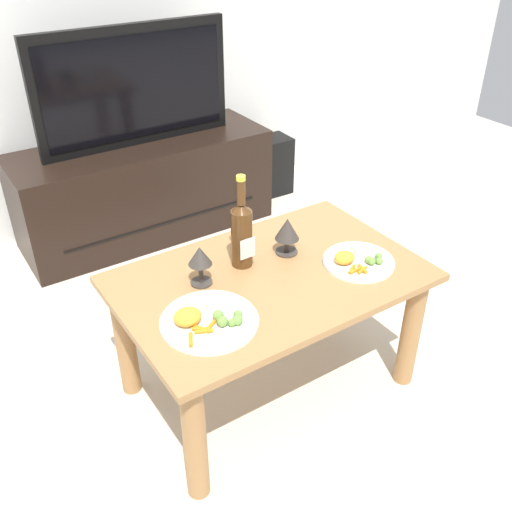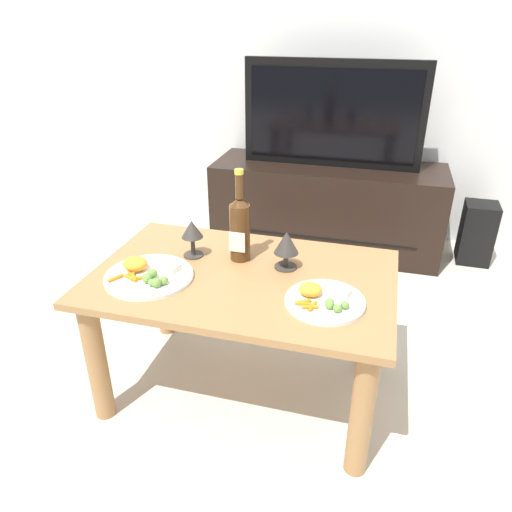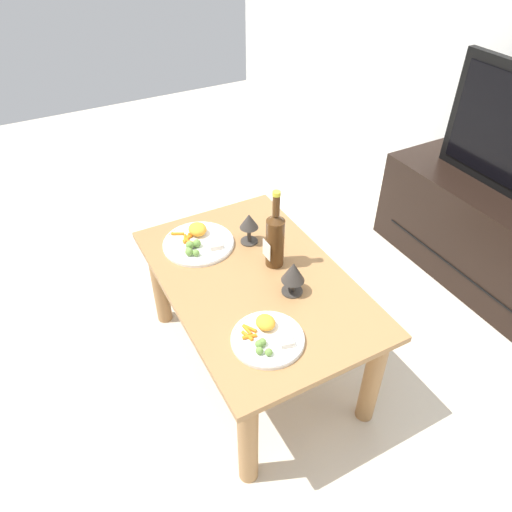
{
  "view_description": "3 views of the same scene",
  "coord_description": "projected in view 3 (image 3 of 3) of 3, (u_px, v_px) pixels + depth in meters",
  "views": [
    {
      "loc": [
        -0.9,
        -1.28,
        1.57
      ],
      "look_at": [
        -0.04,
        0.03,
        0.57
      ],
      "focal_mm": 40.15,
      "sensor_mm": 36.0,
      "label": 1
    },
    {
      "loc": [
        0.41,
        -1.34,
        1.28
      ],
      "look_at": [
        0.04,
        0.02,
        0.56
      ],
      "focal_mm": 33.55,
      "sensor_mm": 36.0,
      "label": 2
    },
    {
      "loc": [
        1.21,
        -0.64,
        1.72
      ],
      "look_at": [
        -0.04,
        0.03,
        0.56
      ],
      "focal_mm": 34.0,
      "sensor_mm": 36.0,
      "label": 3
    }
  ],
  "objects": [
    {
      "name": "wine_bottle",
      "position": [
        275.0,
        238.0,
        1.83
      ],
      "size": [
        0.07,
        0.07,
        0.33
      ],
      "color": "#4C2D14",
      "rests_on": "dining_table"
    },
    {
      "name": "dinner_plate_left",
      "position": [
        198.0,
        242.0,
        1.99
      ],
      "size": [
        0.29,
        0.29,
        0.06
      ],
      "color": "white",
      "rests_on": "dining_table"
    },
    {
      "name": "goblet_right",
      "position": [
        293.0,
        273.0,
        1.73
      ],
      "size": [
        0.09,
        0.09,
        0.14
      ],
      "color": "#38332D",
      "rests_on": "dining_table"
    },
    {
      "name": "dining_table",
      "position": [
        255.0,
        298.0,
        1.9
      ],
      "size": [
        1.01,
        0.65,
        0.49
      ],
      "color": "#9E7042",
      "rests_on": "ground_plane"
    },
    {
      "name": "tv_stand",
      "position": [
        502.0,
        244.0,
        2.4
      ],
      "size": [
        1.31,
        0.46,
        0.51
      ],
      "color": "black",
      "rests_on": "ground_plane"
    },
    {
      "name": "dinner_plate_right",
      "position": [
        267.0,
        337.0,
        1.59
      ],
      "size": [
        0.24,
        0.24,
        0.05
      ],
      "color": "white",
      "rests_on": "dining_table"
    },
    {
      "name": "goblet_left",
      "position": [
        249.0,
        223.0,
        1.96
      ],
      "size": [
        0.08,
        0.08,
        0.14
      ],
      "color": "#38332D",
      "rests_on": "dining_table"
    },
    {
      "name": "ground_plane",
      "position": [
        255.0,
        361.0,
        2.15
      ],
      "size": [
        6.4,
        6.4,
        0.0
      ],
      "primitive_type": "plane",
      "color": "beige"
    }
  ]
}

